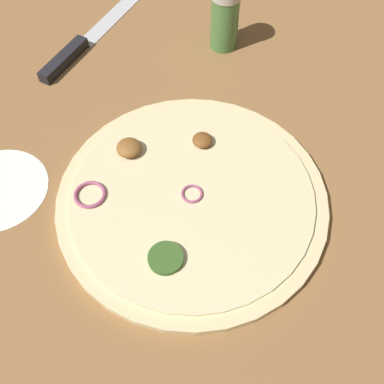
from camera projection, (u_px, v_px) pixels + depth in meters
name	position (u px, v px, depth m)	size (l,w,h in m)	color
ground_plane	(192.00, 201.00, 0.60)	(3.00, 3.00, 0.00)	olive
pizza	(191.00, 197.00, 0.59)	(0.36, 0.36, 0.03)	beige
knife	(77.00, 48.00, 0.76)	(0.28, 0.10, 0.02)	silver
spice_jar	(225.00, 19.00, 0.73)	(0.05, 0.05, 0.10)	#4C7F42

